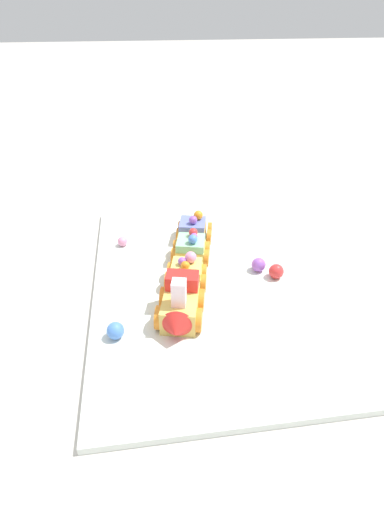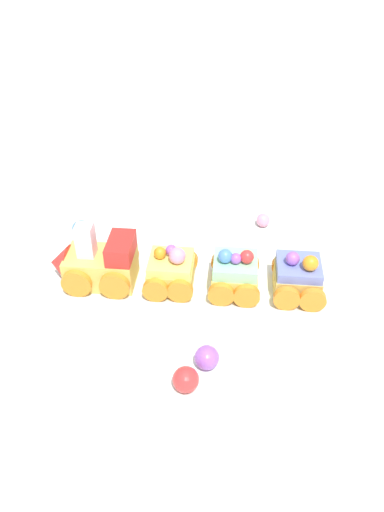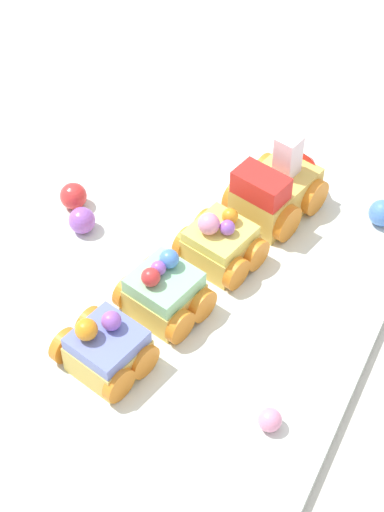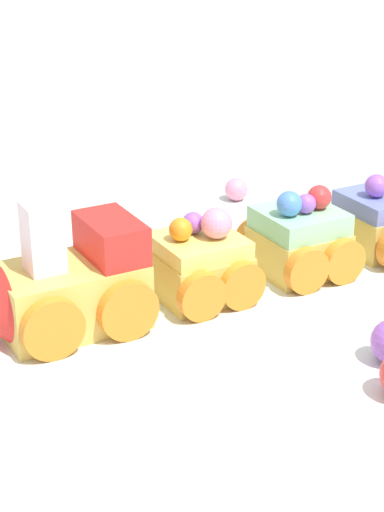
# 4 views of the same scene
# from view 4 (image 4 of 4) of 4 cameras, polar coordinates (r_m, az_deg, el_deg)

# --- Properties ---
(ground_plane) EXTENTS (10.00, 10.00, 0.00)m
(ground_plane) POSITION_cam_4_polar(r_m,az_deg,el_deg) (0.58, 3.27, -4.53)
(ground_plane) COLOR beige
(display_board) EXTENTS (0.62, 0.40, 0.01)m
(display_board) POSITION_cam_4_polar(r_m,az_deg,el_deg) (0.57, 3.28, -4.00)
(display_board) COLOR silver
(display_board) RESTS_ON ground_plane
(cake_train_locomotive) EXTENTS (0.12, 0.09, 0.09)m
(cake_train_locomotive) POSITION_cam_4_polar(r_m,az_deg,el_deg) (0.54, -8.75, -2.19)
(cake_train_locomotive) COLOR #E0BC56
(cake_train_locomotive) RESTS_ON display_board
(cake_car_lemon) EXTENTS (0.08, 0.09, 0.06)m
(cake_car_lemon) POSITION_cam_4_polar(r_m,az_deg,el_deg) (0.58, 0.49, -0.55)
(cake_car_lemon) COLOR #E0BC56
(cake_car_lemon) RESTS_ON display_board
(cake_car_mint) EXTENTS (0.08, 0.09, 0.06)m
(cake_car_mint) POSITION_cam_4_polar(r_m,az_deg,el_deg) (0.62, 7.14, 1.05)
(cake_car_mint) COLOR #E0BC56
(cake_car_mint) RESTS_ON display_board
(gumball_pink) EXTENTS (0.02, 0.02, 0.02)m
(gumball_pink) POSITION_cam_4_polar(r_m,az_deg,el_deg) (0.76, 2.97, 4.47)
(gumball_pink) COLOR pink
(gumball_pink) RESTS_ON display_board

